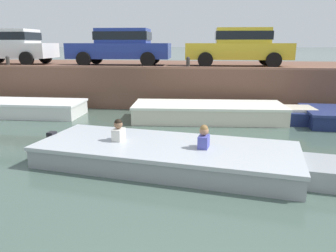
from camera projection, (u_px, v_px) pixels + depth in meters
ground_plane at (207, 161)px, 7.25m from camera, size 400.00×400.00×0.00m
far_quay_wall at (210, 82)px, 15.24m from camera, size 60.00×6.00×1.60m
far_wall_coping at (210, 68)px, 12.26m from camera, size 60.00×0.24×0.08m
boat_moored_west_white at (15, 108)px, 11.86m from camera, size 5.37×1.66×0.53m
boat_moored_central_cream at (215, 112)px, 11.01m from camera, size 6.04×2.15×0.57m
motorboat_passing at (177, 156)px, 6.94m from camera, size 6.71×2.91×0.95m
car_leftmost_white at (11, 45)px, 14.68m from camera, size 3.87×2.06×1.54m
car_left_inner_blue at (121, 45)px, 14.06m from camera, size 4.37×2.04×1.54m
car_centre_yellow at (239, 46)px, 13.44m from camera, size 4.27×1.94×1.54m
mooring_bollard_west at (8, 61)px, 13.35m from camera, size 0.15×0.15×0.45m
mooring_bollard_mid at (188, 62)px, 12.44m from camera, size 0.15×0.15×0.45m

